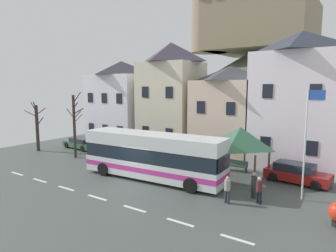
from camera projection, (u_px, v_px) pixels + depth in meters
ground_plane at (126, 186)px, 20.52m from camera, size 40.00×60.00×0.07m
townhouse_00 at (122, 102)px, 35.82m from camera, size 6.82×5.77×9.72m
townhouse_01 at (171, 97)px, 31.39m from camera, size 5.81×5.10×11.26m
townhouse_02 at (230, 112)px, 28.62m from camera, size 5.64×6.45×8.68m
townhouse_03 at (299, 100)px, 25.16m from camera, size 6.79×6.73×11.33m
hilltop_castle at (260, 85)px, 44.68m from camera, size 43.12×43.12×20.42m
transit_bus at (153, 156)px, 21.83m from camera, size 11.11×3.15×3.38m
bus_shelter at (240, 138)px, 21.42m from camera, size 3.60×3.60×3.90m
parked_car_00 at (297, 173)px, 21.18m from camera, size 4.48×2.20×1.39m
parked_car_01 at (81, 143)px, 32.73m from camera, size 4.61×2.18×1.19m
parked_car_02 at (121, 148)px, 29.73m from camera, size 4.22×2.01×1.42m
pedestrian_00 at (259, 189)px, 17.31m from camera, size 0.36×0.36×1.60m
pedestrian_01 at (227, 188)px, 17.37m from camera, size 0.36×0.36×1.62m
pedestrian_02 at (254, 185)px, 18.19m from camera, size 0.36×0.32×1.62m
public_bench at (238, 165)px, 24.02m from camera, size 1.62×0.48×0.87m
flagpole at (307, 137)px, 17.38m from camera, size 0.95×0.10×6.66m
bare_tree_00 at (75, 125)px, 28.29m from camera, size 2.14×1.14×6.28m
bare_tree_01 at (37, 127)px, 31.33m from camera, size 1.48×2.01×5.25m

